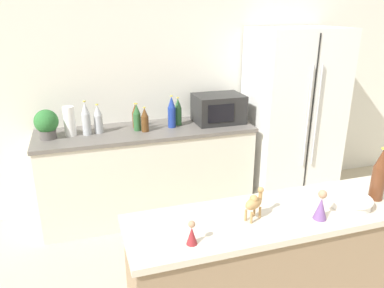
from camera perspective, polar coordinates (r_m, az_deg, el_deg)
wall_back at (r=3.90m, az=-2.97°, el=9.37°), size 8.00×0.06×2.55m
back_counter at (r=3.76m, az=-6.70°, el=-4.28°), size 2.06×0.63×0.90m
refrigerator at (r=4.12m, az=15.00°, el=4.05°), size 0.91×0.69×1.82m
bar_counter at (r=2.34m, az=12.52°, el=-20.40°), size 1.67×0.47×0.97m
potted_plant at (r=3.52m, az=-21.29°, el=2.95°), size 0.21×0.21×0.26m
paper_towel_roll at (r=3.53m, az=-18.18°, el=3.32°), size 0.10×0.10×0.27m
microwave at (r=3.78m, az=4.05°, el=5.42°), size 0.48×0.37×0.28m
back_bottle_0 at (r=3.51m, az=-15.86°, el=3.73°), size 0.08×0.08×0.32m
back_bottle_1 at (r=3.68m, az=-2.16°, el=4.93°), size 0.07×0.07×0.28m
back_bottle_2 at (r=3.51m, az=-7.20°, el=3.66°), size 0.07×0.07×0.23m
back_bottle_3 at (r=3.64m, az=-8.61°, el=4.25°), size 0.06×0.06×0.24m
back_bottle_4 at (r=3.54m, az=-14.11°, el=3.67°), size 0.08×0.08×0.27m
back_bottle_5 at (r=3.54m, az=-8.38°, el=4.01°), size 0.07×0.07×0.26m
back_bottle_6 at (r=3.60m, az=-3.12°, el=4.86°), size 0.08×0.08×0.31m
wine_bottle at (r=2.32m, az=26.63°, el=-4.25°), size 0.08×0.08×0.31m
fruit_bowl at (r=2.23m, az=23.02°, el=-8.05°), size 0.23×0.23×0.05m
camel_figurine at (r=1.93m, az=9.47°, el=-8.77°), size 0.13×0.10×0.16m
wise_man_figurine_blue at (r=1.74m, az=-0.03°, el=-13.57°), size 0.05×0.05×0.12m
wise_man_figurine_crimson at (r=2.03m, az=19.06°, el=-9.01°), size 0.07×0.07×0.16m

